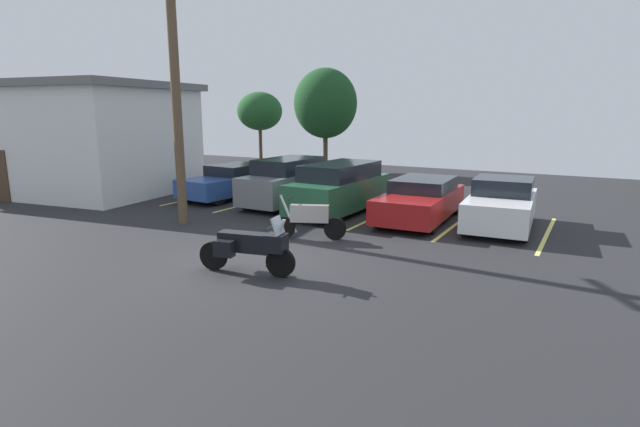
{
  "coord_description": "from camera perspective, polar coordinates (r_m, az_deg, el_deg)",
  "views": [
    {
      "loc": [
        7.18,
        -9.26,
        3.61
      ],
      "look_at": [
        0.98,
        1.57,
        1.0
      ],
      "focal_mm": 27.44,
      "sensor_mm": 36.0,
      "label": 1
    }
  ],
  "objects": [
    {
      "name": "tree_left",
      "position": [
        29.97,
        0.64,
        12.7
      ],
      "size": [
        3.79,
        3.79,
        6.15
      ],
      "color": "#4C3823",
      "rests_on": "ground"
    },
    {
      "name": "car_white",
      "position": [
        16.33,
        20.38,
        0.94
      ],
      "size": [
        2.15,
        4.33,
        1.56
      ],
      "color": "white",
      "rests_on": "ground"
    },
    {
      "name": "parking_stripes",
      "position": [
        17.95,
        2.88,
        0.2
      ],
      "size": [
        13.71,
        5.09,
        0.01
      ],
      "color": "#EAE066",
      "rests_on": "ground"
    },
    {
      "name": "utility_pole",
      "position": [
        16.34,
        -16.42,
        12.82
      ],
      "size": [
        1.05,
        1.59,
        7.83
      ],
      "color": "brown",
      "rests_on": "ground"
    },
    {
      "name": "car_red",
      "position": [
        16.79,
        11.66,
        1.59
      ],
      "size": [
        2.16,
        4.89,
        1.4
      ],
      "color": "maroon",
      "rests_on": "ground"
    },
    {
      "name": "motorcycle_second",
      "position": [
        14.02,
        -1.29,
        -0.69
      ],
      "size": [
        1.99,
        0.97,
        1.28
      ],
      "color": "black",
      "rests_on": "ground"
    },
    {
      "name": "motorcycle_touring",
      "position": [
        11.12,
        -8.28,
        -3.82
      ],
      "size": [
        2.32,
        0.98,
        1.37
      ],
      "color": "black",
      "rests_on": "ground"
    },
    {
      "name": "building_side",
      "position": [
        25.71,
        -27.85,
        7.86
      ],
      "size": [
        12.26,
        8.49,
        4.85
      ],
      "color": "silver",
      "rests_on": "ground"
    },
    {
      "name": "ground",
      "position": [
        12.27,
        -7.69,
        -5.66
      ],
      "size": [
        44.0,
        44.0,
        0.1
      ],
      "primitive_type": "cube",
      "color": "#262628"
    },
    {
      "name": "car_blue",
      "position": [
        21.16,
        -10.23,
        3.7
      ],
      "size": [
        2.17,
        4.69,
        1.39
      ],
      "color": "#2D519E",
      "rests_on": "ground"
    },
    {
      "name": "car_green",
      "position": [
        17.6,
        2.28,
        3.0
      ],
      "size": [
        1.96,
        4.8,
        1.81
      ],
      "color": "#235638",
      "rests_on": "ground"
    },
    {
      "name": "car_grey",
      "position": [
        19.13,
        -3.95,
        3.69
      ],
      "size": [
        1.78,
        4.23,
        1.83
      ],
      "color": "slate",
      "rests_on": "ground"
    },
    {
      "name": "tree_center_right",
      "position": [
        35.92,
        -7.04,
        11.74
      ],
      "size": [
        3.21,
        3.21,
        4.99
      ],
      "color": "#4C3823",
      "rests_on": "ground"
    }
  ]
}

